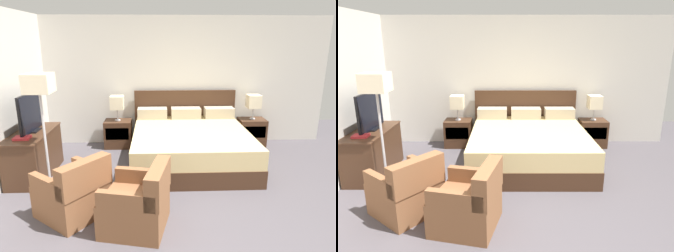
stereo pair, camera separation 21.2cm
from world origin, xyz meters
TOP-DOWN VIEW (x-y plane):
  - ground_plane at (0.00, 0.00)m, footprint 9.61×9.61m
  - wall_back at (0.00, 3.23)m, footprint 6.22×0.06m
  - bed at (0.25, 2.15)m, footprint 2.02×2.14m
  - nightstand_left at (-1.08, 2.94)m, footprint 0.52×0.41m
  - nightstand_right at (1.59, 2.94)m, footprint 0.52×0.41m
  - table_lamp_left at (-1.08, 2.94)m, footprint 0.25×0.25m
  - table_lamp_right at (1.59, 2.94)m, footprint 0.25×0.25m
  - dresser at (-2.23, 1.66)m, footprint 0.52×1.19m
  - tv at (-2.22, 1.72)m, footprint 0.18×0.81m
  - book_red_cover at (-2.23, 1.34)m, footprint 0.23×0.18m
  - armchair_by_window at (-1.33, 0.50)m, footprint 0.96×0.96m
  - armchair_companion at (-0.55, 0.22)m, footprint 0.82×0.81m
  - floor_lamp at (-1.81, 1.08)m, footprint 0.33×0.33m

SIDE VIEW (x-z plane):
  - ground_plane at x=0.00m, z-range 0.00..0.00m
  - nightstand_left at x=-1.08m, z-range 0.00..0.54m
  - nightstand_right at x=1.59m, z-range 0.00..0.54m
  - armchair_by_window at x=-1.33m, z-range -0.10..0.66m
  - armchair_companion at x=-0.55m, z-range -0.10..0.66m
  - bed at x=0.25m, z-range -0.23..0.86m
  - dresser at x=-2.23m, z-range 0.01..0.72m
  - book_red_cover at x=-2.23m, z-range 0.71..0.74m
  - table_lamp_left at x=-1.08m, z-range 0.65..1.13m
  - table_lamp_right at x=1.59m, z-range 0.65..1.13m
  - tv at x=-2.22m, z-range 0.70..1.29m
  - wall_back at x=0.00m, z-range 0.00..2.51m
  - floor_lamp at x=-1.81m, z-range 0.57..2.22m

